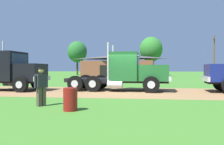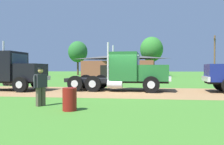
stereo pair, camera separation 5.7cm
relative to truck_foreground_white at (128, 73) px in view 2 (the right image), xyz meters
The scene contains 10 objects.
ground_plane 1.55m from the truck_foreground_white, 93.17° to the right, with size 200.00×200.00×0.00m, color #417B29.
dirt_track 1.54m from the truck_foreground_white, 93.17° to the right, with size 120.00×6.47×0.01m, color #9B7147.
truck_foreground_white is the anchor object (origin of this frame).
truck_near_right 8.66m from the truck_foreground_white, behind, with size 7.83×2.90×3.68m.
visitor_standing_near 7.51m from the truck_foreground_white, 116.38° to the right, with size 0.46×0.56×1.61m.
steel_barrel 7.81m from the truck_foreground_white, 103.43° to the right, with size 0.52×0.52×0.85m, color maroon.
shed_building 28.18m from the truck_foreground_white, 96.65° to the left, with size 15.04×8.70×4.40m.
utility_pole_near 27.10m from the truck_foreground_white, 60.15° to the left, with size 1.01×2.07×7.17m.
tree_left 38.46m from the truck_foreground_white, 111.50° to the left, with size 4.64×4.64×8.16m.
tree_mid 34.49m from the truck_foreground_white, 84.23° to the left, with size 5.08×5.08×8.66m.
Camera 2 is at (0.83, -14.50, 1.58)m, focal length 34.80 mm.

